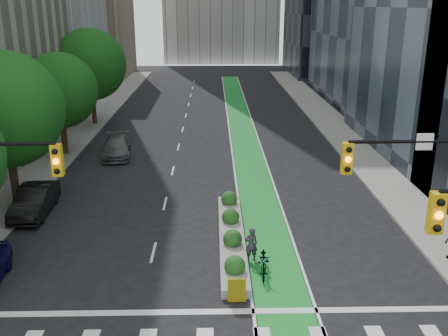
{
  "coord_description": "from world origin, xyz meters",
  "views": [
    {
      "loc": [
        0.34,
        -14.94,
        11.04
      ],
      "look_at": [
        0.88,
        9.42,
        3.0
      ],
      "focal_mm": 40.0,
      "sensor_mm": 36.0,
      "label": 1
    }
  ],
  "objects_px": {
    "parked_car_left_mid": "(35,200)",
    "parked_car_left_far": "(117,147)",
    "cyclist": "(251,245)",
    "median_planter": "(232,235)",
    "bicycle": "(264,261)"
  },
  "relations": [
    {
      "from": "median_planter",
      "to": "parked_car_left_far",
      "type": "distance_m",
      "value": 16.7
    },
    {
      "from": "median_planter",
      "to": "parked_car_left_far",
      "type": "relative_size",
      "value": 2.06
    },
    {
      "from": "bicycle",
      "to": "median_planter",
      "type": "bearing_deg",
      "value": 118.06
    },
    {
      "from": "median_planter",
      "to": "parked_car_left_mid",
      "type": "height_order",
      "value": "parked_car_left_mid"
    },
    {
      "from": "cyclist",
      "to": "bicycle",
      "type": "bearing_deg",
      "value": 99.7
    },
    {
      "from": "cyclist",
      "to": "median_planter",
      "type": "bearing_deg",
      "value": -81.15
    },
    {
      "from": "parked_car_left_far",
      "to": "parked_car_left_mid",
      "type": "bearing_deg",
      "value": -110.39
    },
    {
      "from": "median_planter",
      "to": "cyclist",
      "type": "height_order",
      "value": "cyclist"
    },
    {
      "from": "median_planter",
      "to": "cyclist",
      "type": "relative_size",
      "value": 6.35
    },
    {
      "from": "parked_car_left_mid",
      "to": "parked_car_left_far",
      "type": "relative_size",
      "value": 0.95
    },
    {
      "from": "median_planter",
      "to": "parked_car_left_far",
      "type": "height_order",
      "value": "parked_car_left_far"
    },
    {
      "from": "bicycle",
      "to": "cyclist",
      "type": "bearing_deg",
      "value": 118.6
    },
    {
      "from": "parked_car_left_mid",
      "to": "parked_car_left_far",
      "type": "xyz_separation_m",
      "value": [
        2.5,
        10.88,
        -0.06
      ]
    },
    {
      "from": "median_planter",
      "to": "bicycle",
      "type": "xyz_separation_m",
      "value": [
        1.27,
        -3.02,
        0.19
      ]
    },
    {
      "from": "parked_car_left_far",
      "to": "cyclist",
      "type": "bearing_deg",
      "value": -68.8
    }
  ]
}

